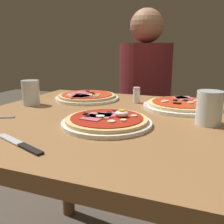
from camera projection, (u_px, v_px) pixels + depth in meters
dining_table at (117, 151)px, 0.91m from camera, size 1.01×0.88×0.73m
pizza_foreground at (106, 121)px, 0.80m from camera, size 0.28×0.28×0.05m
pizza_across_left at (181, 105)px, 1.02m from camera, size 0.30×0.30×0.03m
pizza_across_right at (87, 97)px, 1.19m from camera, size 0.28×0.28×0.03m
water_glass_near at (31, 94)px, 1.07m from camera, size 0.07×0.07×0.10m
water_glass_far at (209, 110)px, 0.80m from camera, size 0.08×0.08×0.10m
knife at (22, 145)px, 0.63m from camera, size 0.19×0.09×0.01m
salt_shaker at (137, 95)px, 1.11m from camera, size 0.03×0.03×0.07m
diner_person at (144, 111)px, 1.67m from camera, size 0.32×0.32×1.18m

